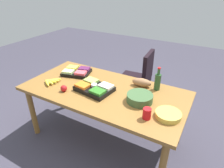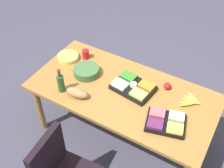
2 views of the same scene
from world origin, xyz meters
name	(u,v)px [view 1 (image 1 of 2)]	position (x,y,z in m)	size (l,w,h in m)	color
ground_plane	(105,137)	(0.00, 0.00, 0.00)	(10.00, 10.00, 0.00)	#3D3A49
conference_table	(104,95)	(0.00, 0.00, 0.68)	(1.96, 0.97, 0.76)	olive
office_chair	(137,85)	(0.03, 0.98, 0.37)	(0.56, 0.56, 0.95)	gray
wine_bottle	(158,81)	(0.55, 0.32, 0.87)	(0.09, 0.09, 0.28)	#254A26
veggie_tray	(94,88)	(-0.08, -0.07, 0.80)	(0.45, 0.35, 0.09)	black
banana_bunch	(51,81)	(-0.67, -0.19, 0.79)	(0.19, 0.24, 0.04)	yellow
chip_bowl	(168,115)	(0.81, -0.14, 0.79)	(0.25, 0.25, 0.05)	gold
fruit_platter	(77,72)	(-0.56, 0.18, 0.79)	(0.42, 0.36, 0.07)	black
bread_loaf	(142,82)	(0.36, 0.30, 0.81)	(0.24, 0.11, 0.10)	#9B6A45
apple_red	(64,88)	(-0.39, -0.26, 0.80)	(0.08, 0.08, 0.08)	red
salad_bowl	(140,98)	(0.47, -0.03, 0.81)	(0.28, 0.28, 0.09)	#3D5D35
red_solo_cup	(147,113)	(0.64, -0.26, 0.82)	(0.08, 0.08, 0.11)	red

